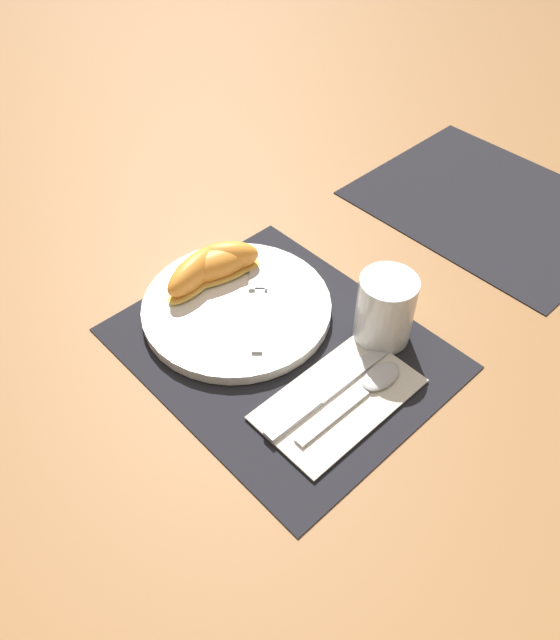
# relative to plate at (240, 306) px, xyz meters

# --- Properties ---
(ground_plane) EXTENTS (3.00, 3.00, 0.00)m
(ground_plane) POSITION_rel_plate_xyz_m (0.09, -0.00, -0.01)
(ground_plane) COLOR olive
(placemat) EXTENTS (0.41, 0.34, 0.00)m
(placemat) POSITION_rel_plate_xyz_m (0.09, -0.00, -0.01)
(placemat) COLOR black
(placemat) RESTS_ON ground_plane
(placemat_far) EXTENTS (0.41, 0.34, 0.00)m
(placemat_far) POSITION_rel_plate_xyz_m (0.10, 0.48, -0.01)
(placemat_far) COLOR black
(placemat_far) RESTS_ON ground_plane
(plate) EXTENTS (0.26, 0.26, 0.02)m
(plate) POSITION_rel_plate_xyz_m (0.00, 0.00, 0.00)
(plate) COLOR white
(plate) RESTS_ON placemat
(juice_glass) EXTENTS (0.08, 0.08, 0.10)m
(juice_glass) POSITION_rel_plate_xyz_m (0.17, 0.11, 0.04)
(juice_glass) COLOR silver
(juice_glass) RESTS_ON placemat
(napkin) EXTENTS (0.12, 0.21, 0.00)m
(napkin) POSITION_rel_plate_xyz_m (0.20, -0.01, -0.01)
(napkin) COLOR silver
(napkin) RESTS_ON placemat
(knife) EXTENTS (0.02, 0.20, 0.01)m
(knife) POSITION_rel_plate_xyz_m (0.19, -0.02, -0.00)
(knife) COLOR #BCBCC1
(knife) RESTS_ON napkin
(spoon) EXTENTS (0.03, 0.17, 0.01)m
(spoon) POSITION_rel_plate_xyz_m (0.22, 0.02, -0.00)
(spoon) COLOR #BCBCC1
(spoon) RESTS_ON napkin
(fork) EXTENTS (0.15, 0.15, 0.00)m
(fork) POSITION_rel_plate_xyz_m (0.01, 0.03, 0.01)
(fork) COLOR #BCBCC1
(fork) RESTS_ON plate
(citrus_wedge_0) EXTENTS (0.09, 0.10, 0.05)m
(citrus_wedge_0) POSITION_rel_plate_xyz_m (-0.06, 0.03, 0.03)
(citrus_wedge_0) COLOR #F7C656
(citrus_wedge_0) RESTS_ON plate
(citrus_wedge_1) EXTENTS (0.09, 0.14, 0.04)m
(citrus_wedge_1) POSITION_rel_plate_xyz_m (-0.07, 0.01, 0.03)
(citrus_wedge_1) COLOR #F7C656
(citrus_wedge_1) RESTS_ON plate
(citrus_wedge_2) EXTENTS (0.07, 0.12, 0.05)m
(citrus_wedge_2) POSITION_rel_plate_xyz_m (-0.07, -0.02, 0.03)
(citrus_wedge_2) COLOR #F7C656
(citrus_wedge_2) RESTS_ON plate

